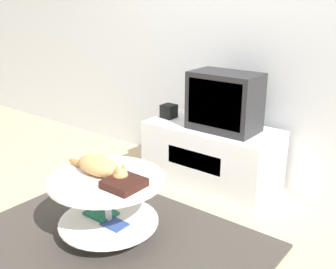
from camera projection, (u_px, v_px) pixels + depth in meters
The scene contains 9 objects.
ground_plane at pixel (112, 246), 2.56m from camera, with size 12.00×12.00×0.00m, color tan.
wall_back at pixel (235, 27), 3.25m from camera, with size 8.00×0.05×2.60m.
rug at pixel (112, 244), 2.56m from camera, with size 1.87×1.42×0.02m.
tv_stand at pixel (211, 156), 3.31m from camera, with size 1.10×0.53×0.53m.
tv at pixel (225, 102), 3.07m from camera, with size 0.54×0.33×0.46m.
speaker at pixel (169, 111), 3.45m from camera, with size 0.12×0.12×0.12m.
coffee_table at pixel (107, 199), 2.53m from camera, with size 0.74×0.74×0.43m.
dvd_box at pixel (124, 183), 2.35m from camera, with size 0.21×0.22×0.05m.
cat at pixel (100, 167), 2.50m from camera, with size 0.53×0.17×0.13m.
Camera 1 is at (1.63, -1.50, 1.52)m, focal length 42.00 mm.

